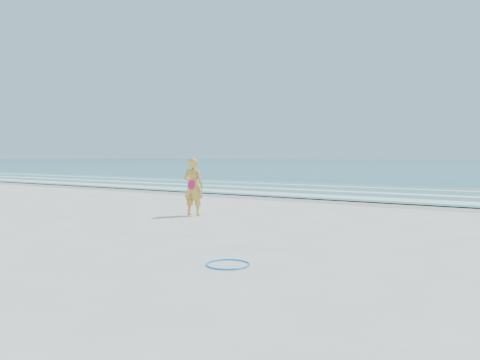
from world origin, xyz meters
The scene contains 8 objects.
ground centered at (0.00, 0.00, 0.00)m, with size 400.00×400.00×0.00m, color silver.
wet_sand centered at (0.00, 9.00, 0.00)m, with size 400.00×2.40×0.00m, color #B2A893.
shallow centered at (0.00, 14.00, 0.04)m, with size 400.00×10.00×0.01m, color #59B7AD.
foam_near centered at (0.00, 10.30, 0.05)m, with size 400.00×1.40×0.01m, color white.
foam_mid centered at (0.00, 13.20, 0.05)m, with size 400.00×0.90×0.01m, color white.
foam_far centered at (0.00, 16.50, 0.05)m, with size 400.00×0.60×0.01m, color white.
hoop centered at (4.17, -1.90, 0.01)m, with size 0.71×0.71×0.03m, color #0E83FF.
woman centered at (-0.18, 2.62, 0.85)m, with size 0.68×0.51×1.69m.
Camera 1 is at (8.38, -7.97, 1.75)m, focal length 35.00 mm.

